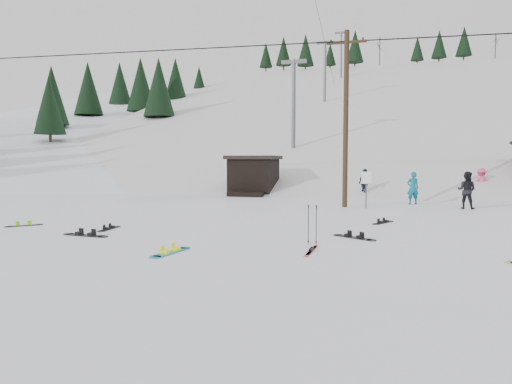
# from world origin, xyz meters

# --- Properties ---
(ground) EXTENTS (200.00, 200.00, 0.00)m
(ground) POSITION_xyz_m (0.00, 0.00, 0.00)
(ground) COLOR white
(ground) RESTS_ON ground
(ski_slope) EXTENTS (60.00, 85.24, 65.97)m
(ski_slope) POSITION_xyz_m (0.00, 55.00, -12.00)
(ski_slope) COLOR silver
(ski_slope) RESTS_ON ground
(ridge_left) EXTENTS (47.54, 95.03, 58.38)m
(ridge_left) POSITION_xyz_m (-36.00, 48.00, -11.00)
(ridge_left) COLOR white
(ridge_left) RESTS_ON ground
(treeline_left) EXTENTS (20.00, 64.00, 10.00)m
(treeline_left) POSITION_xyz_m (-34.00, 40.00, 0.00)
(treeline_left) COLOR black
(treeline_left) RESTS_ON ground
(treeline_crest) EXTENTS (50.00, 6.00, 10.00)m
(treeline_crest) POSITION_xyz_m (0.00, 86.00, 0.00)
(treeline_crest) COLOR black
(treeline_crest) RESTS_ON ski_slope
(utility_pole) EXTENTS (2.00, 0.26, 9.00)m
(utility_pole) POSITION_xyz_m (2.00, 14.00, 4.68)
(utility_pole) COLOR #3A2819
(utility_pole) RESTS_ON ground
(trail_sign) EXTENTS (0.50, 0.09, 1.85)m
(trail_sign) POSITION_xyz_m (3.10, 13.58, 1.27)
(trail_sign) COLOR #595B60
(trail_sign) RESTS_ON ground
(lift_hut) EXTENTS (3.40, 4.10, 2.75)m
(lift_hut) POSITION_xyz_m (-5.00, 20.94, 1.36)
(lift_hut) COLOR black
(lift_hut) RESTS_ON ground
(lift_tower_near) EXTENTS (2.20, 0.36, 8.00)m
(lift_tower_near) POSITION_xyz_m (-4.00, 30.00, 7.86)
(lift_tower_near) COLOR #595B60
(lift_tower_near) RESTS_ON ski_slope
(lift_tower_mid) EXTENTS (2.20, 0.36, 8.00)m
(lift_tower_mid) POSITION_xyz_m (-4.00, 50.00, 14.36)
(lift_tower_mid) COLOR #595B60
(lift_tower_mid) RESTS_ON ski_slope
(lift_tower_far) EXTENTS (2.20, 0.36, 8.00)m
(lift_tower_far) POSITION_xyz_m (-4.00, 70.00, 20.86)
(lift_tower_far) COLOR #595B60
(lift_tower_far) RESTS_ON ski_slope
(hero_snowboard) EXTENTS (0.50, 1.60, 0.11)m
(hero_snowboard) POSITION_xyz_m (-1.29, 0.79, 0.03)
(hero_snowboard) COLOR #1B82B2
(hero_snowboard) RESTS_ON ground
(hero_skis) EXTENTS (0.12, 1.61, 0.08)m
(hero_skis) POSITION_xyz_m (2.22, 2.06, 0.02)
(hero_skis) COLOR red
(hero_skis) RESTS_ON ground
(ski_poles) EXTENTS (0.31, 0.08, 1.14)m
(ski_poles) POSITION_xyz_m (2.06, 3.17, 0.58)
(ski_poles) COLOR black
(ski_poles) RESTS_ON ground
(board_scatter_a) EXTENTS (1.70, 0.43, 0.12)m
(board_scatter_a) POSITION_xyz_m (-5.17, 2.48, 0.03)
(board_scatter_a) COLOR black
(board_scatter_a) RESTS_ON ground
(board_scatter_b) EXTENTS (0.36, 1.37, 0.10)m
(board_scatter_b) POSITION_xyz_m (-5.27, 3.91, 0.02)
(board_scatter_b) COLOR black
(board_scatter_b) RESTS_ON ground
(board_scatter_c) EXTENTS (0.96, 1.03, 0.09)m
(board_scatter_c) POSITION_xyz_m (-8.77, 3.73, 0.02)
(board_scatter_c) COLOR black
(board_scatter_c) RESTS_ON ground
(board_scatter_d) EXTENTS (1.38, 0.96, 0.11)m
(board_scatter_d) POSITION_xyz_m (3.16, 4.48, 0.03)
(board_scatter_d) COLOR black
(board_scatter_d) RESTS_ON ground
(board_scatter_f) EXTENTS (0.80, 1.29, 0.10)m
(board_scatter_f) POSITION_xyz_m (3.99, 8.28, 0.03)
(board_scatter_f) COLOR black
(board_scatter_f) RESTS_ON ground
(skier_teal) EXTENTS (0.75, 0.60, 1.80)m
(skier_teal) POSITION_xyz_m (5.46, 16.53, 0.90)
(skier_teal) COLOR #0C647F
(skier_teal) RESTS_ON ground
(skier_dark) EXTENTS (1.10, 0.99, 1.87)m
(skier_dark) POSITION_xyz_m (7.91, 14.75, 0.93)
(skier_dark) COLOR black
(skier_dark) RESTS_ON ground
(skier_pink) EXTENTS (1.34, 0.91, 1.92)m
(skier_pink) POSITION_xyz_m (9.96, 22.54, 0.96)
(skier_pink) COLOR #D84C7C
(skier_pink) RESTS_ON ground
(skier_navy) EXTENTS (1.06, 1.13, 1.87)m
(skier_navy) POSITION_xyz_m (2.70, 20.32, 0.94)
(skier_navy) COLOR #161E38
(skier_navy) RESTS_ON ground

